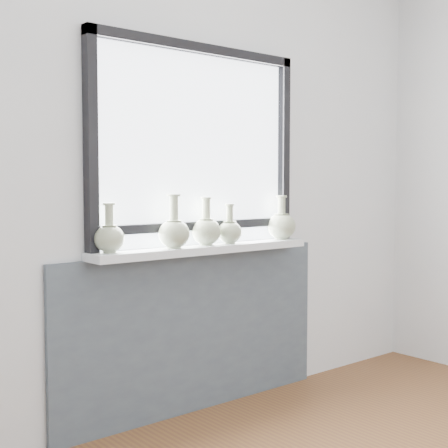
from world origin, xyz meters
TOP-DOWN VIEW (x-y plane):
  - back_wall at (0.00, 1.81)m, footprint 3.60×0.02m
  - apron_panel at (0.00, 1.78)m, footprint 1.70×0.03m
  - windowsill at (0.00, 1.71)m, footprint 1.32×0.18m
  - window at (0.00, 1.77)m, footprint 1.30×0.06m
  - vase_a at (-0.56, 1.71)m, footprint 0.14×0.14m
  - vase_b at (-0.21, 1.69)m, footprint 0.16×0.16m
  - vase_c at (0.01, 1.72)m, footprint 0.15×0.15m
  - vase_d at (0.16, 1.70)m, footprint 0.13×0.13m
  - vase_e at (0.56, 1.71)m, footprint 0.17×0.17m

SIDE VIEW (x-z plane):
  - apron_panel at x=0.00m, z-range 0.00..0.86m
  - windowsill at x=0.00m, z-range 0.86..0.90m
  - vase_d at x=0.16m, z-range 0.86..1.08m
  - vase_a at x=-0.56m, z-range 0.86..1.09m
  - vase_c at x=0.01m, z-range 0.85..1.11m
  - vase_b at x=-0.21m, z-range 0.85..1.12m
  - vase_e at x=0.56m, z-range 0.86..1.11m
  - back_wall at x=0.00m, z-range 0.00..2.60m
  - window at x=0.00m, z-range 0.92..1.97m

